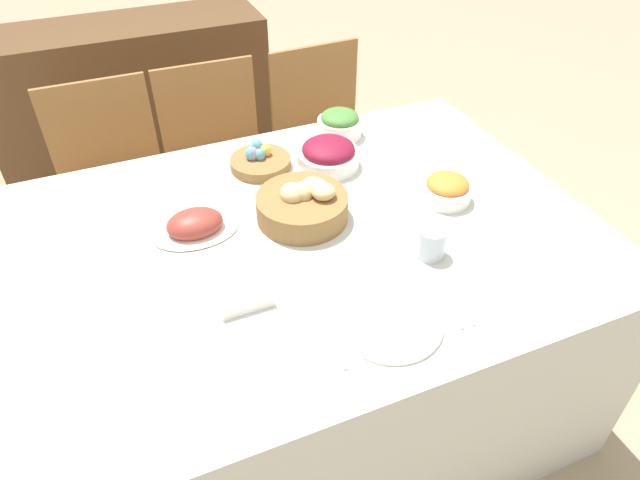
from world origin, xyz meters
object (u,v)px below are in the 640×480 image
object	(u,v)px
green_salad_bowl	(340,124)
chair_far_right	(326,141)
egg_basket	(260,161)
drinking_cup	(431,242)
bread_basket	(303,205)
ham_platter	(195,225)
spoon	(455,302)
butter_dish	(244,298)
chair_far_left	(115,185)
chair_far_center	(220,163)
dinner_plate	(390,323)
fork	(332,342)
carrot_bowl	(447,189)
sideboard	(135,106)
beet_salad_bowl	(328,155)
knife	(444,306)

from	to	relation	value
green_salad_bowl	chair_far_right	bearing A→B (deg)	72.28
egg_basket	drinking_cup	distance (m)	0.67
bread_basket	ham_platter	world-z (taller)	bread_basket
drinking_cup	spoon	bearing A→B (deg)	-101.90
bread_basket	butter_dish	world-z (taller)	bread_basket
ham_platter	drinking_cup	distance (m)	0.66
chair_far_left	green_salad_bowl	xyz separation A→B (m)	(0.80, -0.44, 0.33)
chair_far_left	spoon	world-z (taller)	chair_far_left
chair_far_center	dinner_plate	bearing A→B (deg)	-85.01
fork	egg_basket	bearing A→B (deg)	85.70
bread_basket	fork	world-z (taller)	bread_basket
fork	butter_dish	xyz separation A→B (m)	(-0.15, 0.20, 0.01)
ham_platter	dinner_plate	bearing A→B (deg)	-56.90
carrot_bowl	butter_dish	distance (m)	0.72
sideboard	dinner_plate	xyz separation A→B (m)	(0.34, -2.14, 0.35)
beet_salad_bowl	dinner_plate	size ratio (longest dim) A/B	0.81
ham_platter	dinner_plate	size ratio (longest dim) A/B	0.98
sideboard	fork	distance (m)	2.18
drinking_cup	carrot_bowl	bearing A→B (deg)	48.68
sideboard	ham_platter	bearing A→B (deg)	-90.23
fork	spoon	bearing A→B (deg)	1.83
beet_salad_bowl	chair_far_right	bearing A→B (deg)	67.09
sideboard	bread_basket	distance (m)	1.74
ham_platter	dinner_plate	distance (m)	0.63
chair_far_right	fork	size ratio (longest dim) A/B	5.33
beet_salad_bowl	ham_platter	bearing A→B (deg)	-160.22
chair_far_left	drinking_cup	xyz separation A→B (m)	(0.75, -1.14, 0.33)
carrot_bowl	spoon	distance (m)	0.45
bread_basket	spoon	distance (m)	0.52
drinking_cup	fork	bearing A→B (deg)	-153.83
chair_far_left	dinner_plate	xyz separation A→B (m)	(0.53, -1.32, 0.29)
bread_basket	ham_platter	size ratio (longest dim) A/B	1.08
ham_platter	beet_salad_bowl	distance (m)	0.52
sideboard	spoon	xyz separation A→B (m)	(0.52, -2.14, 0.34)
fork	knife	world-z (taller)	same
chair_far_right	drinking_cup	bearing A→B (deg)	-102.09
egg_basket	knife	distance (m)	0.82
beet_salad_bowl	green_salad_bowl	bearing A→B (deg)	55.46
sideboard	green_salad_bowl	xyz separation A→B (m)	(0.60, -1.26, 0.39)
sideboard	dinner_plate	bearing A→B (deg)	-81.01
beet_salad_bowl	fork	size ratio (longest dim) A/B	1.24
dinner_plate	butter_dish	distance (m)	0.36
sideboard	butter_dish	bearing A→B (deg)	-88.87
fork	beet_salad_bowl	bearing A→B (deg)	69.03
carrot_bowl	dinner_plate	size ratio (longest dim) A/B	0.60
fork	dinner_plate	bearing A→B (deg)	1.83
dinner_plate	knife	xyz separation A→B (m)	(0.15, 0.00, -0.00)
dinner_plate	spoon	size ratio (longest dim) A/B	1.53
dinner_plate	knife	distance (m)	0.15
chair_far_left	drinking_cup	size ratio (longest dim) A/B	10.16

